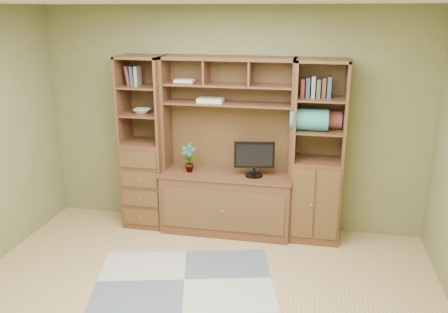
% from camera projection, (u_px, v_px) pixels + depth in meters
% --- Properties ---
extents(room, '(4.60, 4.10, 2.64)m').
position_uv_depth(room, '(185.00, 176.00, 3.68)').
color(room, tan).
rests_on(room, ground).
extents(center_hutch, '(1.54, 0.53, 2.05)m').
position_uv_depth(center_hutch, '(226.00, 149.00, 5.39)').
color(center_hutch, '#52311C').
rests_on(center_hutch, ground).
extents(left_tower, '(0.50, 0.45, 2.05)m').
position_uv_depth(left_tower, '(145.00, 143.00, 5.62)').
color(left_tower, '#52311C').
rests_on(left_tower, ground).
extents(right_tower, '(0.55, 0.45, 2.05)m').
position_uv_depth(right_tower, '(318.00, 153.00, 5.24)').
color(right_tower, '#52311C').
rests_on(right_tower, ground).
extents(rug, '(1.93, 1.51, 0.01)m').
position_uv_depth(rug, '(184.00, 280.00, 4.64)').
color(rug, gray).
rests_on(rug, ground).
extents(monitor, '(0.48, 0.27, 0.56)m').
position_uv_depth(monitor, '(254.00, 153.00, 5.30)').
color(monitor, black).
rests_on(monitor, center_hutch).
extents(orchid, '(0.18, 0.12, 0.34)m').
position_uv_depth(orchid, '(189.00, 158.00, 5.48)').
color(orchid, '#9B4234').
rests_on(orchid, center_hutch).
extents(magazines, '(0.29, 0.21, 0.04)m').
position_uv_depth(magazines, '(211.00, 100.00, 5.36)').
color(magazines, beige).
rests_on(magazines, center_hutch).
extents(bowl, '(0.19, 0.19, 0.05)m').
position_uv_depth(bowl, '(142.00, 111.00, 5.51)').
color(bowl, beige).
rests_on(bowl, left_tower).
extents(blanket_teal, '(0.40, 0.23, 0.23)m').
position_uv_depth(blanket_teal, '(309.00, 120.00, 5.10)').
color(blanket_teal, teal).
rests_on(blanket_teal, right_tower).
extents(blanket_red, '(0.36, 0.20, 0.20)m').
position_uv_depth(blanket_red, '(325.00, 119.00, 5.19)').
color(blanket_red, brown).
rests_on(blanket_red, right_tower).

